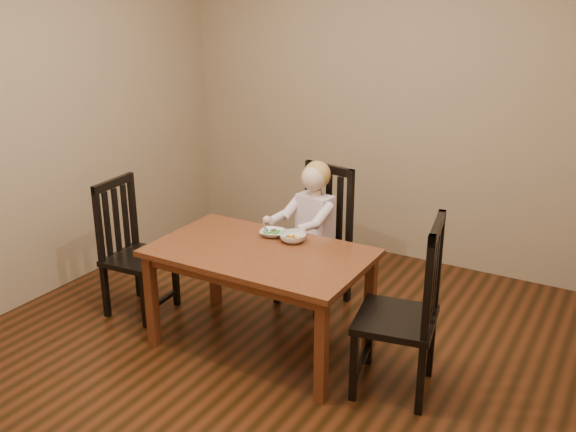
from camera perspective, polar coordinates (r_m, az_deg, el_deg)
The scene contains 9 objects.
room at distance 3.64m, azimuth -1.46°, elevation 5.72°, with size 4.01×4.01×2.71m.
dining_table at distance 4.04m, azimuth -2.50°, elevation -4.08°, with size 1.36×0.82×0.68m.
chair_child at distance 4.69m, azimuth 2.63°, elevation -2.05°, with size 0.51×0.50×1.02m.
chair_left at distance 4.69m, azimuth -13.63°, elevation -2.96°, with size 0.43×0.45×0.98m.
chair_right at distance 3.70m, azimuth 10.44°, elevation -8.36°, with size 0.51×0.53×1.06m.
toddler at distance 4.60m, azimuth 2.26°, elevation -0.47°, with size 0.34×0.43×0.58m, color silver, non-canonical shape.
bowl_peas at distance 4.23m, azimuth -1.43°, elevation -1.53°, with size 0.16×0.16×0.04m, color silver.
bowl_veg at distance 4.13m, azimuth 0.42°, elevation -1.92°, with size 0.18×0.18×0.06m, color silver.
fork at distance 4.22m, azimuth -2.03°, elevation -1.20°, with size 0.10×0.10×0.05m.
Camera 1 is at (1.85, -3.00, 2.23)m, focal length 40.00 mm.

